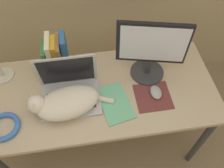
{
  "coord_description": "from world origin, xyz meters",
  "views": [
    {
      "loc": [
        -0.05,
        -0.49,
        1.94
      ],
      "look_at": [
        0.07,
        0.29,
        0.84
      ],
      "focal_mm": 38.0,
      "sensor_mm": 36.0,
      "label": 1
    }
  ],
  "objects": [
    {
      "name": "computer_mouse",
      "position": [
        0.33,
        0.25,
        0.76
      ],
      "size": [
        0.07,
        0.1,
        0.03
      ],
      "color": "#99999E",
      "rests_on": "mousepad"
    },
    {
      "name": "book_row",
      "position": [
        -0.24,
        0.55,
        0.86
      ],
      "size": [
        0.15,
        0.16,
        0.26
      ],
      "color": "#387A42",
      "rests_on": "desk"
    },
    {
      "name": "notepad",
      "position": [
        0.08,
        0.22,
        0.75
      ],
      "size": [
        0.22,
        0.3,
        0.01
      ],
      "color": "#6BBC93",
      "rests_on": "desk"
    },
    {
      "name": "external_monitor",
      "position": [
        0.32,
        0.42,
        0.95
      ],
      "size": [
        0.4,
        0.21,
        0.4
      ],
      "color": "#333338",
      "rests_on": "desk"
    },
    {
      "name": "cable_coil",
      "position": [
        -0.55,
        0.16,
        0.76
      ],
      "size": [
        0.18,
        0.18,
        0.03
      ],
      "color": "blue",
      "rests_on": "desk"
    },
    {
      "name": "laptop",
      "position": [
        -0.18,
        0.31,
        0.79
      ],
      "size": [
        0.34,
        0.26,
        0.27
      ],
      "color": "#B7B7BC",
      "rests_on": "desk"
    },
    {
      "name": "desk",
      "position": [
        0.0,
        0.32,
        0.66
      ],
      "size": [
        1.43,
        0.64,
        0.74
      ],
      "color": "tan",
      "rests_on": "ground_plane"
    },
    {
      "name": "cat",
      "position": [
        -0.21,
        0.23,
        0.81
      ],
      "size": [
        0.49,
        0.28,
        0.15
      ],
      "color": "beige",
      "rests_on": "desk"
    },
    {
      "name": "mousepad",
      "position": [
        0.31,
        0.23,
        0.74
      ],
      "size": [
        0.21,
        0.2,
        0.0
      ],
      "color": "brown",
      "rests_on": "desk"
    }
  ]
}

